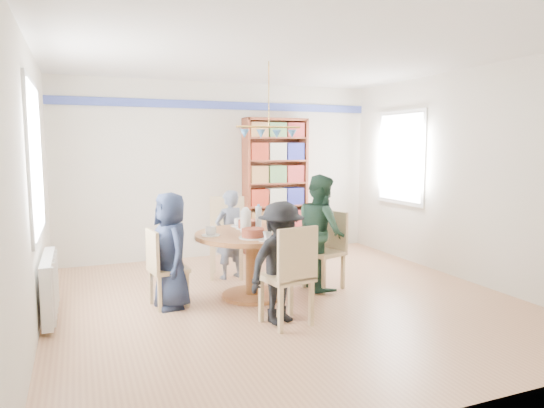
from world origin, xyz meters
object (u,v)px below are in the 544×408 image
dining_table (252,249)px  chair_left (162,264)px  person_right (321,232)px  chair_far (227,233)px  chair_right (328,246)px  bookshelf (275,187)px  person_far (230,235)px  radiator (49,286)px  person_near (281,263)px  person_left (171,250)px  chair_near (291,272)px

dining_table → chair_left: bearing=178.0°
person_right → chair_far: bearing=45.3°
chair_right → bookshelf: (0.14, 2.05, 0.55)m
dining_table → chair_far: 1.03m
person_far → radiator: bearing=4.8°
person_far → person_near: (-0.00, -1.73, 0.02)m
chair_far → bookshelf: bearing=42.8°
person_right → person_far: 1.23m
radiator → dining_table: (2.12, -0.03, 0.21)m
chair_left → person_left: person_left is taller
chair_right → person_near: person_near is taller
chair_far → chair_near: 2.04m
dining_table → person_far: (-0.01, 0.86, 0.02)m
chair_left → bookshelf: bookshelf is taller
radiator → person_left: 1.23m
chair_right → chair_left: bearing=179.8°
chair_left → chair_near: (1.05, -1.04, 0.07)m
person_near → person_far: bearing=68.6°
dining_table → person_right: 0.91m
chair_near → radiator: bearing=154.3°
chair_left → bookshelf: bearing=43.5°
person_near → chair_far: bearing=68.0°
chair_near → person_far: size_ratio=0.85×
dining_table → person_far: 0.86m
dining_table → chair_near: 1.01m
chair_left → chair_far: 1.44m
chair_far → person_left: bearing=-131.7°
chair_right → person_far: 1.30m
radiator → chair_near: chair_near is taller
dining_table → chair_left: (-1.02, 0.03, -0.09)m
person_left → person_near: size_ratio=1.04×
chair_near → person_far: (-0.04, 1.86, 0.04)m
person_near → bookshelf: (1.14, 2.94, 0.47)m
person_near → chair_left: bearing=116.7°
person_far → chair_right: bearing=123.6°
person_right → bookshelf: bearing=-3.0°
person_near → person_left: bearing=115.4°
chair_near → person_far: bearing=91.3°
chair_near → person_right: bearing=50.4°
person_far → person_right: bearing=121.1°
dining_table → chair_near: bearing=-88.2°
chair_right → chair_near: 1.41m
chair_far → dining_table: bearing=-90.5°
chair_left → person_right: (1.91, 0.00, 0.23)m
chair_right → bookshelf: 2.13m
radiator → person_near: (2.11, -0.90, 0.25)m
chair_far → person_left: 1.40m
chair_right → chair_near: (-0.96, -1.03, 0.03)m
chair_far → person_right: 1.34m
chair_left → person_far: (1.01, 0.82, 0.11)m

